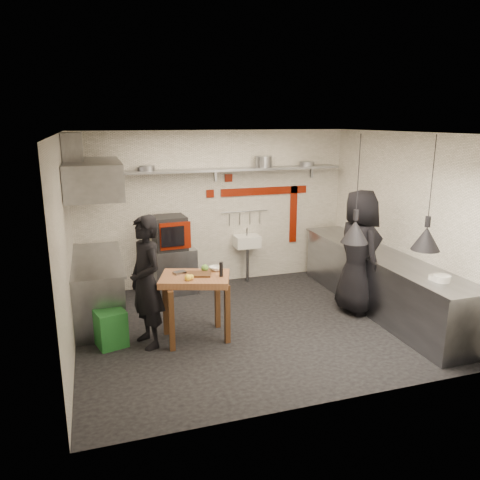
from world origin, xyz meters
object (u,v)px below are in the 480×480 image
object	(u,v)px
oven_stand	(173,269)
prep_table	(196,307)
chef_left	(146,282)
green_bin	(111,328)
chef_right	(359,252)
combi_oven	(170,233)

from	to	relation	value
oven_stand	prep_table	size ratio (longest dim) A/B	0.87
prep_table	chef_left	distance (m)	0.78
green_bin	chef_right	size ratio (longest dim) A/B	0.26
green_bin	prep_table	distance (m)	1.17
green_bin	chef_left	distance (m)	0.82
chef_left	chef_right	distance (m)	3.30
chef_left	green_bin	bearing A→B (deg)	-121.31
combi_oven	prep_table	size ratio (longest dim) A/B	0.63
chef_right	chef_left	bearing A→B (deg)	92.93
chef_right	prep_table	bearing A→B (deg)	93.92
chef_left	oven_stand	bearing A→B (deg)	143.23
combi_oven	chef_right	bearing A→B (deg)	-36.48
oven_stand	chef_left	bearing A→B (deg)	-112.98
oven_stand	prep_table	world-z (taller)	prep_table
combi_oven	chef_left	world-z (taller)	chef_left
oven_stand	green_bin	size ratio (longest dim) A/B	1.60
combi_oven	chef_left	size ratio (longest dim) A/B	0.32
prep_table	oven_stand	bearing A→B (deg)	107.36
combi_oven	green_bin	distance (m)	2.25
oven_stand	chef_left	distance (m)	2.12
oven_stand	prep_table	distance (m)	1.96
combi_oven	chef_right	xyz separation A→B (m)	(2.67, -1.71, -0.12)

